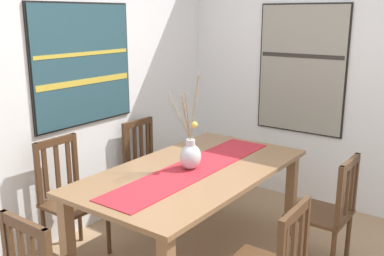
{
  "coord_description": "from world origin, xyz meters",
  "views": [
    {
      "loc": [
        -2.49,
        -1.22,
        1.93
      ],
      "look_at": [
        0.08,
        0.65,
        1.11
      ],
      "focal_mm": 41.36,
      "sensor_mm": 36.0,
      "label": 1
    }
  ],
  "objects_px": {
    "chair_4": "(327,212)",
    "centerpiece_vase": "(191,154)",
    "chair_0": "(148,164)",
    "painting_on_side_wall": "(301,70)",
    "chair_2": "(70,198)",
    "painting_on_back_wall": "(83,65)",
    "dining_table": "(193,181)"
  },
  "relations": [
    {
      "from": "chair_4",
      "to": "centerpiece_vase",
      "type": "bearing_deg",
      "value": 118.05
    },
    {
      "from": "chair_0",
      "to": "painting_on_side_wall",
      "type": "height_order",
      "value": "painting_on_side_wall"
    },
    {
      "from": "chair_2",
      "to": "chair_4",
      "type": "distance_m",
      "value": 2.01
    },
    {
      "from": "painting_on_back_wall",
      "to": "centerpiece_vase",
      "type": "bearing_deg",
      "value": -88.35
    },
    {
      "from": "painting_on_back_wall",
      "to": "painting_on_side_wall",
      "type": "bearing_deg",
      "value": -36.26
    },
    {
      "from": "chair_0",
      "to": "chair_2",
      "type": "distance_m",
      "value": 1.01
    },
    {
      "from": "dining_table",
      "to": "painting_on_back_wall",
      "type": "xyz_separation_m",
      "value": [
        -0.05,
        1.14,
        0.83
      ]
    },
    {
      "from": "chair_0",
      "to": "chair_2",
      "type": "relative_size",
      "value": 0.94
    },
    {
      "from": "chair_2",
      "to": "painting_on_back_wall",
      "type": "distance_m",
      "value": 1.14
    },
    {
      "from": "centerpiece_vase",
      "to": "chair_4",
      "type": "distance_m",
      "value": 1.11
    },
    {
      "from": "chair_4",
      "to": "painting_on_back_wall",
      "type": "relative_size",
      "value": 0.87
    },
    {
      "from": "painting_on_back_wall",
      "to": "chair_2",
      "type": "bearing_deg",
      "value": -148.69
    },
    {
      "from": "painting_on_side_wall",
      "to": "chair_4",
      "type": "bearing_deg",
      "value": -147.97
    },
    {
      "from": "centerpiece_vase",
      "to": "dining_table",
      "type": "bearing_deg",
      "value": -37.56
    },
    {
      "from": "dining_table",
      "to": "painting_on_side_wall",
      "type": "distance_m",
      "value": 1.83
    },
    {
      "from": "chair_0",
      "to": "dining_table",
      "type": "bearing_deg",
      "value": -118.76
    },
    {
      "from": "dining_table",
      "to": "chair_4",
      "type": "height_order",
      "value": "chair_4"
    },
    {
      "from": "centerpiece_vase",
      "to": "chair_4",
      "type": "xyz_separation_m",
      "value": [
        0.49,
        -0.91,
        -0.41
      ]
    },
    {
      "from": "centerpiece_vase",
      "to": "painting_on_side_wall",
      "type": "bearing_deg",
      "value": -5.01
    },
    {
      "from": "painting_on_side_wall",
      "to": "dining_table",
      "type": "bearing_deg",
      "value": 175.4
    },
    {
      "from": "chair_0",
      "to": "painting_on_side_wall",
      "type": "distance_m",
      "value": 1.82
    },
    {
      "from": "centerpiece_vase",
      "to": "chair_2",
      "type": "height_order",
      "value": "centerpiece_vase"
    },
    {
      "from": "dining_table",
      "to": "chair_2",
      "type": "relative_size",
      "value": 1.96
    },
    {
      "from": "chair_0",
      "to": "painting_on_back_wall",
      "type": "height_order",
      "value": "painting_on_back_wall"
    },
    {
      "from": "chair_4",
      "to": "painting_on_back_wall",
      "type": "height_order",
      "value": "painting_on_back_wall"
    },
    {
      "from": "painting_on_side_wall",
      "to": "centerpiece_vase",
      "type": "bearing_deg",
      "value": 174.99
    },
    {
      "from": "centerpiece_vase",
      "to": "painting_on_side_wall",
      "type": "xyz_separation_m",
      "value": [
        1.71,
        -0.15,
        0.49
      ]
    },
    {
      "from": "chair_2",
      "to": "painting_on_back_wall",
      "type": "height_order",
      "value": "painting_on_back_wall"
    },
    {
      "from": "chair_2",
      "to": "dining_table",
      "type": "bearing_deg",
      "value": -59.61
    },
    {
      "from": "chair_2",
      "to": "chair_4",
      "type": "xyz_separation_m",
      "value": [
        0.97,
        -1.76,
        -0.01
      ]
    },
    {
      "from": "dining_table",
      "to": "chair_4",
      "type": "distance_m",
      "value": 1.03
    },
    {
      "from": "centerpiece_vase",
      "to": "chair_2",
      "type": "distance_m",
      "value": 1.06
    }
  ]
}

